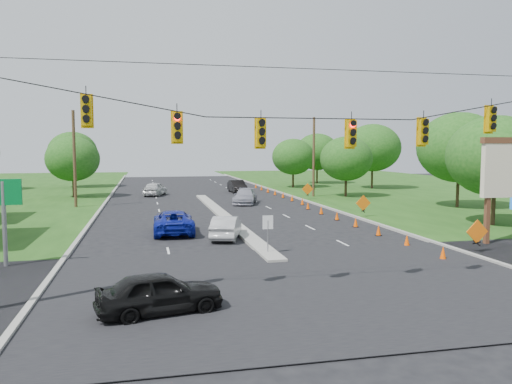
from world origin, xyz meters
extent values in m
plane|color=black|center=(0.00, 0.00, 0.00)|extent=(160.00, 160.00, 0.00)
cube|color=black|center=(0.00, 0.00, 0.00)|extent=(160.00, 14.00, 0.02)
cube|color=gray|center=(-10.10, 30.00, 0.00)|extent=(0.25, 110.00, 0.16)
cube|color=gray|center=(10.10, 30.00, 0.00)|extent=(0.25, 110.00, 0.16)
cube|color=gray|center=(0.00, 21.00, 0.00)|extent=(1.00, 34.00, 0.18)
cylinder|color=gray|center=(0.00, 6.00, 0.90)|extent=(0.06, 0.06, 1.80)
cube|color=white|center=(0.00, 6.00, 1.70)|extent=(0.55, 0.04, 0.70)
cylinder|color=black|center=(0.00, -1.00, 7.00)|extent=(24.00, 0.04, 0.04)
cube|color=#DEA505|center=(-8.00, -1.00, 6.75)|extent=(0.34, 0.24, 1.00)
cube|color=#DEA505|center=(-5.00, -1.00, 6.22)|extent=(0.34, 0.24, 1.00)
cube|color=#DEA505|center=(-2.00, -1.00, 6.05)|extent=(0.34, 0.24, 1.00)
cube|color=#DEA505|center=(1.50, -1.00, 6.05)|extent=(0.34, 0.24, 1.00)
cube|color=#DEA505|center=(4.50, -1.00, 6.14)|extent=(0.34, 0.24, 1.00)
cube|color=#DEA505|center=(7.50, -1.00, 6.66)|extent=(0.34, 0.24, 1.00)
cylinder|color=#422D1C|center=(-12.50, 30.00, 4.50)|extent=(0.28, 0.28, 9.00)
cylinder|color=#422D1C|center=(12.50, 35.00, 4.50)|extent=(0.28, 0.28, 9.00)
cylinder|color=gray|center=(-12.50, 6.00, 2.00)|extent=(0.20, 0.20, 4.00)
cube|color=#006D29|center=(-12.50, 6.00, 3.50)|extent=(1.60, 0.15, 1.20)
cube|color=#59331E|center=(12.90, 6.00, 2.20)|extent=(0.25, 0.25, 4.40)
cube|color=beige|center=(14.00, 6.00, 4.30)|extent=(3.00, 0.35, 3.20)
cube|color=#59331E|center=(14.00, 6.00, 5.95)|extent=(3.20, 0.40, 0.35)
cone|color=#FF5002|center=(8.18, 3.00, 0.35)|extent=(0.32, 0.32, 0.70)
cone|color=#FF5002|center=(8.18, 6.50, 0.35)|extent=(0.32, 0.32, 0.70)
cone|color=#FF5002|center=(8.18, 10.00, 0.35)|extent=(0.32, 0.32, 0.70)
cone|color=#FF5002|center=(8.18, 13.50, 0.35)|extent=(0.32, 0.32, 0.70)
cone|color=#FF5002|center=(8.18, 17.00, 0.35)|extent=(0.32, 0.32, 0.70)
cone|color=#FF5002|center=(8.18, 20.50, 0.35)|extent=(0.32, 0.32, 0.70)
cone|color=#FF5002|center=(8.18, 24.00, 0.35)|extent=(0.32, 0.32, 0.70)
cone|color=#FF5002|center=(8.78, 27.50, 0.35)|extent=(0.32, 0.32, 0.70)
cone|color=#FF5002|center=(8.78, 31.00, 0.35)|extent=(0.32, 0.32, 0.70)
cone|color=#FF5002|center=(8.78, 34.50, 0.35)|extent=(0.32, 0.32, 0.70)
cone|color=#FF5002|center=(8.78, 38.00, 0.35)|extent=(0.32, 0.32, 0.70)
cone|color=#FF5002|center=(8.78, 41.50, 0.35)|extent=(0.32, 0.32, 0.70)
cone|color=#FF5002|center=(8.78, 45.00, 0.35)|extent=(0.32, 0.32, 0.70)
cone|color=#FF5002|center=(8.78, 48.50, 0.35)|extent=(0.32, 0.32, 0.70)
cube|color=black|center=(10.80, 4.00, 0.55)|extent=(0.06, 0.58, 0.26)
cube|color=black|center=(10.80, 4.00, 0.55)|extent=(0.06, 0.58, 0.26)
cube|color=orange|center=(10.80, 4.00, 1.15)|extent=(1.27, 0.05, 1.27)
cube|color=black|center=(10.80, 18.00, 0.55)|extent=(0.06, 0.58, 0.26)
cube|color=black|center=(10.80, 18.00, 0.55)|extent=(0.06, 0.58, 0.26)
cube|color=orange|center=(10.80, 18.00, 1.15)|extent=(1.27, 0.05, 1.27)
cube|color=black|center=(10.80, 32.00, 0.55)|extent=(0.06, 0.58, 0.26)
cube|color=black|center=(10.80, 32.00, 0.55)|extent=(0.06, 0.58, 0.26)
cube|color=orange|center=(10.80, 32.00, 1.15)|extent=(1.27, 0.05, 1.27)
cylinder|color=black|center=(-14.00, 40.00, 1.26)|extent=(0.28, 0.28, 2.52)
ellipsoid|color=#194C14|center=(-14.00, 40.00, 4.34)|extent=(5.88, 5.88, 5.04)
cylinder|color=black|center=(-16.00, 55.00, 1.44)|extent=(0.28, 0.28, 2.88)
ellipsoid|color=#194C14|center=(-16.00, 55.00, 4.96)|extent=(6.72, 6.72, 5.76)
cylinder|color=black|center=(18.00, 12.00, 1.44)|extent=(0.28, 0.28, 2.88)
ellipsoid|color=#194C14|center=(18.00, 12.00, 4.96)|extent=(6.72, 6.72, 5.76)
cylinder|color=black|center=(22.00, 22.00, 1.62)|extent=(0.28, 0.28, 3.24)
ellipsoid|color=#194C14|center=(22.00, 22.00, 5.58)|extent=(7.56, 7.56, 6.48)
cylinder|color=black|center=(16.00, 34.00, 1.26)|extent=(0.28, 0.28, 2.52)
ellipsoid|color=#194C14|center=(16.00, 34.00, 4.34)|extent=(5.88, 5.88, 5.04)
cylinder|color=black|center=(24.00, 44.00, 1.62)|extent=(0.28, 0.28, 3.24)
ellipsoid|color=#194C14|center=(24.00, 44.00, 5.58)|extent=(7.56, 7.56, 6.48)
cylinder|color=black|center=(20.00, 55.00, 1.44)|extent=(0.28, 0.28, 2.88)
ellipsoid|color=#194C14|center=(20.00, 55.00, 4.96)|extent=(6.72, 6.72, 5.76)
cylinder|color=black|center=(14.00, 48.00, 1.26)|extent=(0.28, 0.28, 2.52)
ellipsoid|color=#194C14|center=(14.00, 48.00, 4.34)|extent=(5.88, 5.88, 5.04)
imported|color=black|center=(-5.72, -2.17, 0.71)|extent=(4.44, 2.55, 1.42)
imported|color=#B6B6B6|center=(-1.37, 11.09, 0.70)|extent=(2.61, 4.48, 1.40)
imported|color=#0F1B95|center=(-4.40, 13.69, 0.76)|extent=(2.65, 5.51, 1.51)
imported|color=#9897A5|center=(3.51, 29.66, 0.73)|extent=(3.48, 5.45, 1.47)
imported|color=silver|center=(-5.06, 40.42, 0.80)|extent=(3.20, 5.03, 1.60)
imported|color=black|center=(5.03, 42.37, 0.78)|extent=(1.82, 4.78, 1.56)
camera|label=1|loc=(-6.11, -18.68, 5.49)|focal=35.00mm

